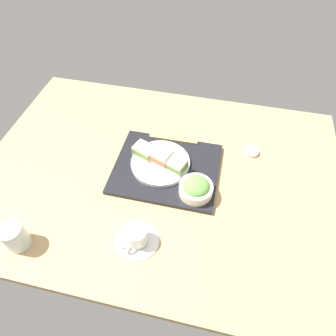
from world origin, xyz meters
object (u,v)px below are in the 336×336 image
Objects in this scene: sandwich_plate at (160,163)px; coffee_cup at (135,237)px; chopsticks_pair at (173,139)px; sandwich_far at (144,151)px; small_sauce_dish at (251,152)px; sandwich_near at (175,164)px; drinking_glass at (15,236)px; sandwich_middle at (159,156)px; salad_bowl at (196,188)px.

sandwich_plate is 1.60× the size of coffee_cup.
sandwich_plate is at bearing 79.93° from chopsticks_pair.
sandwich_far reaches higher than small_sauce_dish.
small_sauce_dish is at bearing -162.01° from sandwich_far.
sandwich_near is 1.05× the size of drinking_glass.
coffee_cup is at bearing 86.70° from chopsticks_pair.
drinking_glass is 91.70cm from small_sauce_dish.
small_sauce_dish is at bearing -148.16° from sandwich_near.
coffee_cup is at bearing 100.49° from sandwich_far.
sandwich_middle is 38.69cm from small_sauce_dish.
sandwich_far is 25.67cm from salad_bowl.
chopsticks_pair is at bearing 2.49° from small_sauce_dish.
sandwich_far is 35.02cm from coffee_cup.
sandwich_middle is 32.41cm from coffee_cup.
chopsticks_pair is (13.40, -24.51, -2.58)cm from salad_bowl.
sandwich_plate is 2.30× the size of sandwich_near.
sandwich_middle reaches higher than salad_bowl.
drinking_glass is (39.32, 55.50, 2.62)cm from chopsticks_pair.
drinking_glass reaches higher than salad_bowl.
sandwich_near is 12.55cm from salad_bowl.
chopsticks_pair is at bearing -100.07° from sandwich_middle.
salad_bowl reaches higher than small_sauce_dish.
sandwich_far is 1.02× the size of drinking_glass.
coffee_cup is at bearing 77.51° from sandwich_near.
sandwich_plate is 7.56cm from sandwich_near.
salad_bowl is (-22.43, 12.45, -0.84)cm from sandwich_far.
sandwich_near is at bearing -137.83° from drinking_glass.
sandwich_near is 1.04× the size of sandwich_middle.
salad_bowl is 28.05cm from chopsticks_pair.
drinking_glass is (30.29, 43.44, -0.80)cm from sandwich_far.
salad_bowl is at bearing 150.97° from sandwich_far.
sandwich_far is 15.45cm from chopsticks_pair.
chopsticks_pair is 32.52cm from small_sauce_dish.
sandwich_plate is 7.48cm from sandwich_far.
sandwich_middle is at bearing -82.87° from sandwich_plate.
sandwich_far is 0.68× the size of coffee_cup.
chopsticks_pair is (-2.51, -14.16, -0.41)cm from sandwich_plate.
sandwich_far is 43.90cm from small_sauce_dish.
sandwich_near is 0.49× the size of chopsticks_pair.
sandwich_far reaches higher than coffee_cup.
coffee_cup is at bearing 53.69° from small_sauce_dish.
salad_bowl reaches higher than sandwich_near.
sandwich_far is (6.52, -2.10, -0.69)cm from sandwich_middle.
sandwich_near reaches higher than chopsticks_pair.
chopsticks_pair is (4.00, -16.26, -3.63)cm from sandwich_near.
sandwich_near is 17.13cm from chopsticks_pair.
sandwich_middle reaches higher than sandwich_near.
chopsticks_pair is 46.48cm from coffee_cup.
chopsticks_pair is at bearing -100.07° from sandwich_plate.
sandwich_middle is at bearing 162.15° from sandwich_far.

